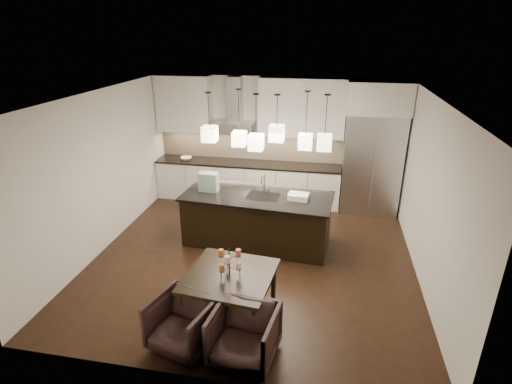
% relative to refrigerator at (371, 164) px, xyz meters
% --- Properties ---
extents(floor, '(5.50, 5.50, 0.02)m').
position_rel_refrigerator_xyz_m(floor, '(-2.10, -2.38, -1.08)').
color(floor, black).
rests_on(floor, ground).
extents(ceiling, '(5.50, 5.50, 0.02)m').
position_rel_refrigerator_xyz_m(ceiling, '(-2.10, -2.38, 1.73)').
color(ceiling, white).
rests_on(ceiling, wall_back).
extents(wall_back, '(5.50, 0.02, 2.80)m').
position_rel_refrigerator_xyz_m(wall_back, '(-2.10, 0.38, 0.32)').
color(wall_back, silver).
rests_on(wall_back, ground).
extents(wall_front, '(5.50, 0.02, 2.80)m').
position_rel_refrigerator_xyz_m(wall_front, '(-2.10, -5.14, 0.32)').
color(wall_front, silver).
rests_on(wall_front, ground).
extents(wall_left, '(0.02, 5.50, 2.80)m').
position_rel_refrigerator_xyz_m(wall_left, '(-4.86, -2.38, 0.32)').
color(wall_left, silver).
rests_on(wall_left, ground).
extents(wall_right, '(0.02, 5.50, 2.80)m').
position_rel_refrigerator_xyz_m(wall_right, '(0.66, -2.38, 0.32)').
color(wall_right, silver).
rests_on(wall_right, ground).
extents(refrigerator, '(1.20, 0.72, 2.15)m').
position_rel_refrigerator_xyz_m(refrigerator, '(0.00, 0.00, 0.00)').
color(refrigerator, '#B7B7BA').
rests_on(refrigerator, floor).
extents(fridge_panel, '(1.26, 0.72, 0.65)m').
position_rel_refrigerator_xyz_m(fridge_panel, '(0.00, 0.00, 1.40)').
color(fridge_panel, silver).
rests_on(fridge_panel, refrigerator).
extents(lower_cabinets, '(4.21, 0.62, 0.88)m').
position_rel_refrigerator_xyz_m(lower_cabinets, '(-2.73, 0.05, -0.64)').
color(lower_cabinets, silver).
rests_on(lower_cabinets, floor).
extents(countertop, '(4.21, 0.66, 0.04)m').
position_rel_refrigerator_xyz_m(countertop, '(-2.73, 0.05, -0.17)').
color(countertop, black).
rests_on(countertop, lower_cabinets).
extents(backsplash, '(4.21, 0.02, 0.63)m').
position_rel_refrigerator_xyz_m(backsplash, '(-2.73, 0.35, 0.16)').
color(backsplash, tan).
rests_on(backsplash, countertop).
extents(upper_cab_left, '(1.25, 0.35, 1.25)m').
position_rel_refrigerator_xyz_m(upper_cab_left, '(-4.20, 0.19, 1.10)').
color(upper_cab_left, silver).
rests_on(upper_cab_left, wall_back).
extents(upper_cab_right, '(1.85, 0.35, 1.25)m').
position_rel_refrigerator_xyz_m(upper_cab_right, '(-1.55, 0.19, 1.10)').
color(upper_cab_right, silver).
rests_on(upper_cab_right, wall_back).
extents(hood_canopy, '(0.90, 0.52, 0.24)m').
position_rel_refrigerator_xyz_m(hood_canopy, '(-3.03, 0.10, 0.65)').
color(hood_canopy, '#B7B7BA').
rests_on(hood_canopy, wall_back).
extents(hood_chimney, '(0.30, 0.28, 0.96)m').
position_rel_refrigerator_xyz_m(hood_chimney, '(-3.03, 0.21, 1.24)').
color(hood_chimney, '#B7B7BA').
rests_on(hood_chimney, hood_canopy).
extents(fruit_bowl, '(0.32, 0.32, 0.06)m').
position_rel_refrigerator_xyz_m(fruit_bowl, '(-4.16, 0.00, -0.12)').
color(fruit_bowl, silver).
rests_on(fruit_bowl, countertop).
extents(island_body, '(2.69, 1.25, 0.92)m').
position_rel_refrigerator_xyz_m(island_body, '(-2.14, -1.88, -0.62)').
color(island_body, black).
rests_on(island_body, floor).
extents(island_top, '(2.78, 1.34, 0.04)m').
position_rel_refrigerator_xyz_m(island_top, '(-2.14, -1.88, -0.13)').
color(island_top, black).
rests_on(island_top, island_body).
extents(faucet, '(0.12, 0.26, 0.40)m').
position_rel_refrigerator_xyz_m(faucet, '(-2.02, -1.78, 0.09)').
color(faucet, silver).
rests_on(faucet, island_top).
extents(tote_bag, '(0.37, 0.22, 0.36)m').
position_rel_refrigerator_xyz_m(tote_bag, '(-3.05, -1.84, 0.06)').
color(tote_bag, '#1C5433').
rests_on(tote_bag, island_top).
extents(food_container, '(0.37, 0.28, 0.10)m').
position_rel_refrigerator_xyz_m(food_container, '(-1.39, -1.93, -0.06)').
color(food_container, silver).
rests_on(food_container, island_top).
extents(dining_table, '(1.25, 1.25, 0.69)m').
position_rel_refrigerator_xyz_m(dining_table, '(-2.12, -4.01, -0.73)').
color(dining_table, black).
rests_on(dining_table, floor).
extents(candelabra, '(0.36, 0.36, 0.40)m').
position_rel_refrigerator_xyz_m(candelabra, '(-2.12, -4.01, -0.19)').
color(candelabra, black).
rests_on(candelabra, dining_table).
extents(candle_a, '(0.08, 0.08, 0.09)m').
position_rel_refrigerator_xyz_m(candle_a, '(-1.99, -4.02, -0.22)').
color(candle_a, beige).
rests_on(candle_a, candelabra).
extents(candle_b, '(0.08, 0.08, 0.09)m').
position_rel_refrigerator_xyz_m(candle_b, '(-2.17, -3.89, -0.22)').
color(candle_b, '#D2583E').
rests_on(candle_b, candelabra).
extents(candle_c, '(0.08, 0.08, 0.09)m').
position_rel_refrigerator_xyz_m(candle_c, '(-2.19, -4.11, -0.22)').
color(candle_c, '#AA5E2C').
rests_on(candle_c, candelabra).
extents(candle_d, '(0.08, 0.08, 0.09)m').
position_rel_refrigerator_xyz_m(candle_d, '(-2.01, -3.94, -0.08)').
color(candle_d, '#D2583E').
rests_on(candle_d, candelabra).
extents(candle_e, '(0.08, 0.08, 0.09)m').
position_rel_refrigerator_xyz_m(candle_e, '(-2.24, -3.98, -0.08)').
color(candle_e, '#AA5E2C').
rests_on(candle_e, candelabra).
extents(candle_f, '(0.08, 0.08, 0.09)m').
position_rel_refrigerator_xyz_m(candle_f, '(-2.11, -4.13, -0.08)').
color(candle_f, beige).
rests_on(candle_f, candelabra).
extents(armchair_left, '(0.92, 0.94, 0.70)m').
position_rel_refrigerator_xyz_m(armchair_left, '(-2.56, -4.66, -0.73)').
color(armchair_left, black).
rests_on(armchair_left, floor).
extents(armchair_right, '(0.85, 0.87, 0.70)m').
position_rel_refrigerator_xyz_m(armchair_right, '(-1.76, -4.73, -0.72)').
color(armchair_right, black).
rests_on(armchair_right, floor).
extents(pendant_a, '(0.24, 0.24, 0.26)m').
position_rel_refrigerator_xyz_m(pendant_a, '(-2.93, -2.04, 1.03)').
color(pendant_a, white).
rests_on(pendant_a, ceiling).
extents(pendant_b, '(0.24, 0.24, 0.26)m').
position_rel_refrigerator_xyz_m(pendant_b, '(-2.52, -1.60, 0.84)').
color(pendant_b, white).
rests_on(pendant_b, ceiling).
extents(pendant_c, '(0.24, 0.24, 0.26)m').
position_rel_refrigerator_xyz_m(pendant_c, '(-1.78, -2.06, 1.09)').
color(pendant_c, white).
rests_on(pendant_c, ceiling).
extents(pendant_d, '(0.24, 0.24, 0.26)m').
position_rel_refrigerator_xyz_m(pendant_d, '(-1.33, -1.60, 0.85)').
color(pendant_d, white).
rests_on(pendant_d, ceiling).
extents(pendant_e, '(0.24, 0.24, 0.26)m').
position_rel_refrigerator_xyz_m(pendant_e, '(-1.00, -1.91, 0.94)').
color(pendant_e, white).
rests_on(pendant_e, ceiling).
extents(pendant_f, '(0.24, 0.24, 0.26)m').
position_rel_refrigerator_xyz_m(pendant_f, '(-2.12, -2.06, 0.92)').
color(pendant_f, white).
rests_on(pendant_f, ceiling).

